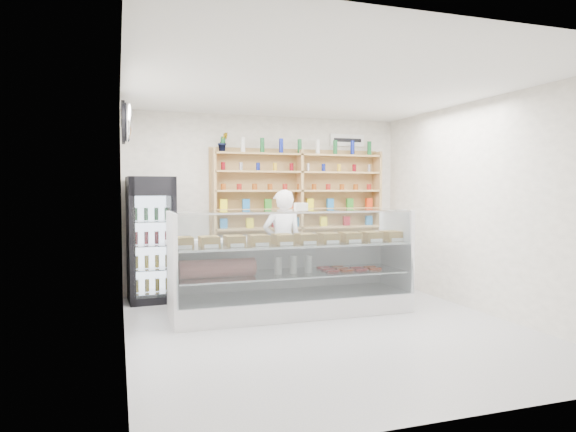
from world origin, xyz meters
name	(u,v)px	position (x,y,z in m)	size (l,w,h in m)	color
room	(327,209)	(0.00, 0.00, 1.40)	(5.00, 5.00, 5.00)	#B1B2B6
display_counter	(292,285)	(-0.16, 0.79, 0.37)	(3.11, 0.93, 1.35)	white
shop_worker	(283,244)	(0.00, 1.70, 0.81)	(0.59, 0.39, 1.62)	white
drinks_cooler	(151,239)	(-1.85, 2.13, 0.91)	(0.68, 0.66, 1.80)	black
wall_shelving	(300,191)	(0.50, 2.34, 1.59)	(2.84, 0.28, 1.33)	tan
potted_plant	(223,142)	(-0.75, 2.34, 2.35)	(0.17, 0.13, 0.30)	#1E6626
security_mirror	(127,122)	(-2.17, 1.20, 2.45)	(0.15, 0.50, 0.50)	silver
wall_sign	(347,140)	(1.40, 2.47, 2.45)	(0.62, 0.03, 0.20)	white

